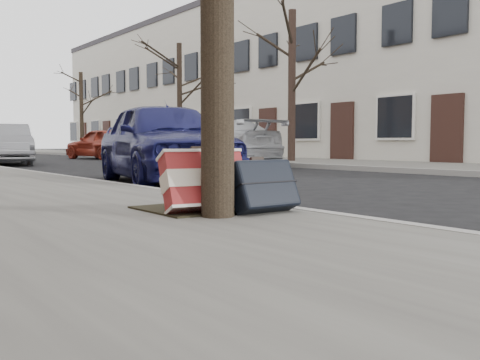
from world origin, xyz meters
TOP-DOWN VIEW (x-y plane):
  - ground at (0.00, 0.00)m, footprint 120.00×120.00m
  - far_sidewalk at (7.80, 15.00)m, footprint 4.00×70.00m
  - house_far at (13.15, 16.00)m, footprint 6.70×40.00m
  - dirt_patch at (-2.00, 1.20)m, footprint 0.85×0.85m
  - suitcase_red at (-2.08, 0.93)m, footprint 0.72×0.48m
  - suitcase_navy at (-1.68, 0.66)m, footprint 0.58×0.34m
  - car_near_front at (0.07, 5.39)m, footprint 2.61×4.46m
  - car_near_mid at (-0.05, 15.24)m, footprint 2.09×4.12m
  - car_far_front at (4.56, 10.36)m, footprint 2.08×4.74m
  - car_far_back at (4.65, 18.77)m, footprint 2.22×4.07m
  - tree_far_a at (7.20, 9.84)m, footprint 0.24×0.24m
  - tree_far_b at (7.20, 16.68)m, footprint 0.21×0.21m
  - tree_far_c at (7.20, 27.64)m, footprint 0.22×0.22m

SIDE VIEW (x-z plane):
  - ground at x=0.00m, z-range 0.00..0.00m
  - far_sidewalk at x=7.80m, z-range 0.00..0.12m
  - dirt_patch at x=-2.00m, z-range 0.12..0.14m
  - suitcase_navy at x=-1.68m, z-range 0.12..0.57m
  - suitcase_red at x=-2.08m, z-range 0.12..0.64m
  - car_near_mid at x=-0.05m, z-range 0.00..1.30m
  - car_far_back at x=4.65m, z-range 0.00..1.31m
  - car_far_front at x=4.56m, z-range 0.00..1.35m
  - car_near_front at x=0.07m, z-range 0.00..1.42m
  - tree_far_c at x=7.20m, z-range 0.12..4.76m
  - tree_far_b at x=7.20m, z-range 0.12..4.82m
  - tree_far_a at x=7.20m, z-range 0.12..4.85m
  - house_far at x=13.15m, z-range 0.00..7.20m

